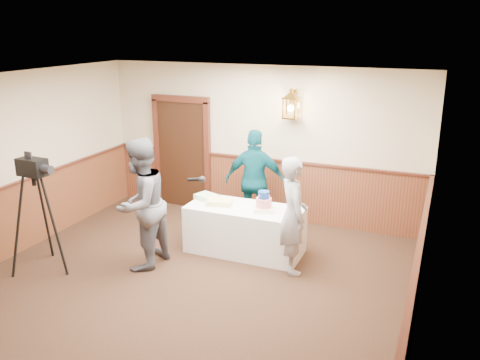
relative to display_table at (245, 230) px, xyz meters
The scene contains 10 objects.
ground 1.97m from the display_table, 99.98° to the right, with size 7.00×7.00×0.00m, color black.
room_shell 1.89m from the display_table, 105.04° to the right, with size 6.02×7.02×2.81m.
display_table is the anchor object (origin of this frame).
tiered_cake 0.59m from the display_table, ahead, with size 0.38×0.38×0.31m.
sheet_cake_yellow 0.59m from the display_table, behind, with size 0.39×0.30×0.08m, color #E9D38B.
sheet_cake_green 0.84m from the display_table, behind, with size 0.34×0.27×0.08m, color #A3E8A6.
interviewer 1.70m from the display_table, 139.94° to the right, with size 1.55×0.98×1.95m.
baker 1.04m from the display_table, 20.25° to the right, with size 0.63×0.41×1.72m, color #949399.
assistant_p 1.06m from the display_table, 100.76° to the left, with size 1.05×0.44×1.79m, color #0A4754.
tv_camera_rig 3.06m from the display_table, 146.21° to the right, with size 0.66×0.62×1.69m.
Camera 1 is at (3.09, -4.97, 3.46)m, focal length 38.00 mm.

